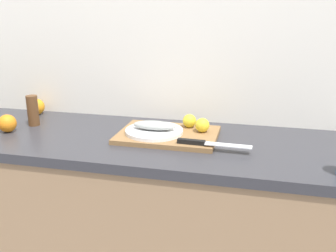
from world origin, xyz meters
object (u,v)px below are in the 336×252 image
at_px(chef_knife, 205,143).
at_px(pepper_mill, 33,111).
at_px(white_plate, 154,131).
at_px(lemon_0, 202,125).
at_px(cutting_board, 168,135).
at_px(fish_fillet, 154,125).
at_px(orange_0, 7,123).

bearing_deg(chef_knife, pepper_mill, 172.76).
distance_m(white_plate, chef_knife, 0.25).
bearing_deg(lemon_0, chef_knife, -78.19).
xyz_separation_m(white_plate, pepper_mill, (-0.60, 0.03, 0.04)).
relative_size(chef_knife, pepper_mill, 2.04).
height_order(white_plate, pepper_mill, pepper_mill).
distance_m(cutting_board, pepper_mill, 0.66).
height_order(fish_fillet, pepper_mill, pepper_mill).
bearing_deg(orange_0, pepper_mill, 64.28).
distance_m(chef_knife, orange_0, 0.89).
relative_size(cutting_board, fish_fillet, 2.26).
distance_m(fish_fillet, orange_0, 0.66).
bearing_deg(chef_knife, white_plate, 158.20).
bearing_deg(white_plate, fish_fillet, 0.00).
bearing_deg(chef_knife, lemon_0, 103.95).
bearing_deg(fish_fillet, lemon_0, 16.61).
bearing_deg(pepper_mill, cutting_board, -1.74).
xyz_separation_m(white_plate, orange_0, (-0.66, -0.08, 0.01)).
bearing_deg(cutting_board, lemon_0, 17.50).
distance_m(white_plate, fish_fillet, 0.03).
height_order(white_plate, chef_knife, chef_knife).
xyz_separation_m(orange_0, pepper_mill, (0.06, 0.12, 0.03)).
relative_size(cutting_board, white_plate, 1.70).
bearing_deg(white_plate, cutting_board, 14.37).
relative_size(fish_fillet, pepper_mill, 1.30).
distance_m(cutting_board, fish_fillet, 0.07).
bearing_deg(fish_fillet, pepper_mill, 176.71).
xyz_separation_m(fish_fillet, orange_0, (-0.66, -0.08, -0.01)).
bearing_deg(lemon_0, orange_0, -170.56).
bearing_deg(cutting_board, orange_0, -172.21).
height_order(cutting_board, fish_fillet, fish_fillet).
height_order(chef_knife, pepper_mill, pepper_mill).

